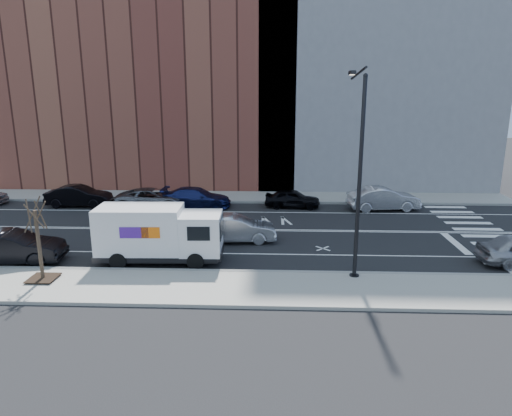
{
  "coord_description": "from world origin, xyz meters",
  "views": [
    {
      "loc": [
        3.28,
        -26.98,
        8.31
      ],
      "look_at": [
        2.21,
        0.03,
        1.4
      ],
      "focal_mm": 32.0,
      "sensor_mm": 36.0,
      "label": 1
    }
  ],
  "objects": [
    {
      "name": "curb_near",
      "position": [
        0.0,
        -7.0,
        0.08
      ],
      "size": [
        44.0,
        0.25,
        0.17
      ],
      "primitive_type": "cube",
      "color": "gray",
      "rests_on": "ground"
    },
    {
      "name": "curb_far",
      "position": [
        0.0,
        7.0,
        0.08
      ],
      "size": [
        44.0,
        0.25,
        0.17
      ],
      "primitive_type": "cube",
      "color": "gray",
      "rests_on": "ground"
    },
    {
      "name": "far_parked_f",
      "position": [
        11.2,
        5.32,
        0.84
      ],
      "size": [
        5.26,
        2.42,
        1.67
      ],
      "primitive_type": "imported",
      "rotation": [
        0.0,
        0.0,
        1.7
      ],
      "color": "#B2B2B7",
      "rests_on": "ground"
    },
    {
      "name": "near_parked_rear_a",
      "position": [
        -9.69,
        -6.06,
        0.82
      ],
      "size": [
        5.14,
        2.27,
        1.64
      ],
      "primitive_type": "imported",
      "rotation": [
        0.0,
        0.0,
        1.68
      ],
      "color": "black",
      "rests_on": "ground"
    },
    {
      "name": "driving_sedan",
      "position": [
        1.11,
        -2.24,
        0.76
      ],
      "size": [
        4.74,
        2.01,
        1.52
      ],
      "primitive_type": "imported",
      "rotation": [
        0.0,
        0.0,
        1.66
      ],
      "color": "#B4B5B9",
      "rests_on": "ground"
    },
    {
      "name": "crosswalk",
      "position": [
        16.0,
        0.0,
        0.0
      ],
      "size": [
        3.0,
        14.0,
        0.01
      ],
      "primitive_type": null,
      "color": "white",
      "rests_on": "ground"
    },
    {
      "name": "street_tree",
      "position": [
        -7.0,
        -8.4,
        1.45
      ],
      "size": [
        1.2,
        1.2,
        3.75
      ],
      "color": "black",
      "rests_on": "ground"
    },
    {
      "name": "fedex_van",
      "position": [
        -2.41,
        -5.6,
        1.49
      ],
      "size": [
        6.3,
        2.37,
        2.85
      ],
      "rotation": [
        0.0,
        0.0,
        0.03
      ],
      "color": "black",
      "rests_on": "ground"
    },
    {
      "name": "road_markings",
      "position": [
        0.0,
        0.0,
        0.0
      ],
      "size": [
        40.0,
        8.6,
        0.01
      ],
      "primitive_type": null,
      "color": "white",
      "rests_on": "ground"
    },
    {
      "name": "far_parked_e",
      "position": [
        4.67,
        5.76,
        0.69
      ],
      "size": [
        4.16,
        1.99,
        1.37
      ],
      "primitive_type": "imported",
      "rotation": [
        0.0,
        0.0,
        1.48
      ],
      "color": "black",
      "rests_on": "ground"
    },
    {
      "name": "streetlight",
      "position": [
        7.0,
        -6.91,
        5.08
      ],
      "size": [
        0.44,
        4.02,
        9.34
      ],
      "color": "black",
      "rests_on": "ground"
    },
    {
      "name": "sidewalk_near",
      "position": [
        0.0,
        -8.8,
        0.07
      ],
      "size": [
        44.0,
        3.6,
        0.15
      ],
      "primitive_type": "cube",
      "color": "gray",
      "rests_on": "ground"
    },
    {
      "name": "far_parked_d",
      "position": [
        -2.4,
        5.57,
        0.73
      ],
      "size": [
        5.1,
        2.17,
        1.47
      ],
      "primitive_type": "imported",
      "rotation": [
        0.0,
        0.0,
        1.55
      ],
      "color": "#171E51",
      "rests_on": "ground"
    },
    {
      "name": "far_parked_b",
      "position": [
        -11.2,
        5.54,
        0.78
      ],
      "size": [
        4.75,
        1.7,
        1.56
      ],
      "primitive_type": "imported",
      "rotation": [
        0.0,
        0.0,
        1.58
      ],
      "color": "black",
      "rests_on": "ground"
    },
    {
      "name": "bldg_brick",
      "position": [
        -8.0,
        15.6,
        11.0
      ],
      "size": [
        26.0,
        10.0,
        22.0
      ],
      "primitive_type": "cube",
      "color": "brown",
      "rests_on": "ground"
    },
    {
      "name": "bldg_concrete",
      "position": [
        12.0,
        15.6,
        13.0
      ],
      "size": [
        20.0,
        10.0,
        26.0
      ],
      "primitive_type": "cube",
      "color": "slate",
      "rests_on": "ground"
    },
    {
      "name": "sidewalk_far",
      "position": [
        0.0,
        8.8,
        0.07
      ],
      "size": [
        44.0,
        3.6,
        0.15
      ],
      "primitive_type": "cube",
      "color": "gray",
      "rests_on": "ground"
    },
    {
      "name": "far_parked_c",
      "position": [
        -5.63,
        5.3,
        0.72
      ],
      "size": [
        5.27,
        2.58,
        1.44
      ],
      "primitive_type": "imported",
      "rotation": [
        0.0,
        0.0,
        1.61
      ],
      "color": "#54565D",
      "rests_on": "ground"
    },
    {
      "name": "ground",
      "position": [
        0.0,
        0.0,
        0.0
      ],
      "size": [
        120.0,
        120.0,
        0.0
      ],
      "primitive_type": "plane",
      "color": "black",
      "rests_on": "ground"
    }
  ]
}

